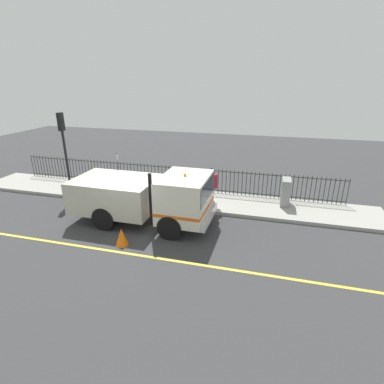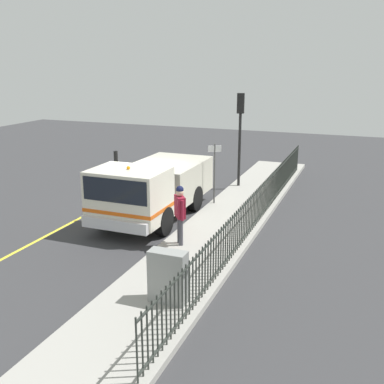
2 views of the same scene
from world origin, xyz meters
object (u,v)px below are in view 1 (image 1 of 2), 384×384
object	(u,v)px
traffic_cone	(122,237)
street_sign	(118,171)
utility_cabinet	(285,192)
work_truck	(150,195)
traffic_light_near	(63,137)
worker_standing	(211,183)

from	to	relation	value
traffic_cone	street_sign	distance (m)	4.30
utility_cabinet	street_sign	size ratio (longest dim) A/B	0.53
traffic_cone	street_sign	world-z (taller)	street_sign
work_truck	utility_cabinet	distance (m)	6.28
traffic_light_near	traffic_cone	world-z (taller)	traffic_light_near
utility_cabinet	street_sign	bearing A→B (deg)	100.81
worker_standing	traffic_light_near	world-z (taller)	traffic_light_near
utility_cabinet	street_sign	distance (m)	7.88
utility_cabinet	traffic_cone	xyz separation A→B (m)	(-5.09, 5.76, -0.45)
traffic_light_near	street_sign	bearing A→B (deg)	78.52
traffic_cone	street_sign	xyz separation A→B (m)	(3.62, 1.93, 1.29)
traffic_light_near	work_truck	bearing A→B (deg)	62.65
worker_standing	utility_cabinet	bearing A→B (deg)	161.41
traffic_light_near	street_sign	world-z (taller)	traffic_light_near
worker_standing	traffic_cone	size ratio (longest dim) A/B	2.78
work_truck	traffic_cone	distance (m)	2.21
worker_standing	traffic_light_near	bearing A→B (deg)	-34.99
street_sign	traffic_light_near	bearing A→B (deg)	86.64
traffic_light_near	traffic_cone	distance (m)	6.72
traffic_light_near	utility_cabinet	world-z (taller)	traffic_light_near
utility_cabinet	work_truck	bearing A→B (deg)	119.70
traffic_light_near	street_sign	distance (m)	3.24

